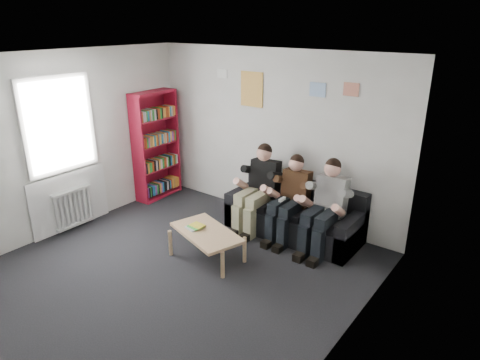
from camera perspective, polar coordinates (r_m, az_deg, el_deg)
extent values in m
plane|color=black|center=(5.63, -10.39, -13.00)|extent=(5.00, 5.00, 0.00)
plane|color=silver|center=(4.73, -12.56, 15.44)|extent=(5.00, 5.00, 0.00)
plane|color=silver|center=(6.85, 4.32, 5.87)|extent=(4.50, 0.00, 4.50)
plane|color=silver|center=(6.80, -24.25, 3.99)|extent=(0.00, 5.00, 5.00)
plane|color=silver|center=(3.78, 12.45, -7.35)|extent=(0.00, 5.00, 5.00)
cube|color=black|center=(6.58, 7.09, -5.65)|extent=(2.02, 0.83, 0.39)
cube|color=black|center=(6.68, 8.63, -1.64)|extent=(2.02, 0.18, 0.40)
cube|color=black|center=(7.00, 0.54, -3.05)|extent=(0.17, 0.83, 0.55)
cube|color=black|center=(6.19, 14.62, -7.12)|extent=(0.17, 0.83, 0.55)
cube|color=black|center=(6.42, 6.85, -3.97)|extent=(1.69, 0.57, 0.09)
cube|color=maroon|center=(7.83, -11.15, 4.53)|extent=(0.29, 0.87, 1.94)
cube|color=tan|center=(5.82, -4.49, -7.01)|extent=(1.04, 0.57, 0.04)
cylinder|color=tan|center=(6.06, -9.27, -8.27)|extent=(0.05, 0.05, 0.37)
cylinder|color=tan|center=(5.50, -2.33, -11.21)|extent=(0.05, 0.05, 0.37)
cylinder|color=tan|center=(6.35, -6.24, -6.69)|extent=(0.05, 0.05, 0.37)
cylinder|color=tan|center=(5.82, 0.61, -9.28)|extent=(0.05, 0.05, 0.37)
cube|color=silver|center=(5.90, -6.36, -6.37)|extent=(0.19, 0.14, 0.01)
cube|color=green|center=(5.90, -6.03, -6.20)|extent=(0.19, 0.14, 0.01)
cube|color=yellow|center=(5.90, -5.70, -6.02)|extent=(0.19, 0.14, 0.01)
cube|color=black|center=(6.66, 3.37, 0.23)|extent=(0.43, 0.31, 0.61)
sphere|color=#E3A08A|center=(6.50, 3.24, 3.58)|extent=(0.24, 0.24, 0.24)
sphere|color=black|center=(6.50, 3.32, 3.93)|extent=(0.23, 0.23, 0.23)
cube|color=#97936C|center=(6.50, 1.75, -2.34)|extent=(0.39, 0.49, 0.16)
cube|color=#97936C|center=(6.45, 0.50, -5.56)|extent=(0.36, 0.15, 0.48)
cube|color=black|center=(6.49, 0.16, -7.23)|extent=(0.36, 0.28, 0.11)
cube|color=#54341C|center=(6.39, 7.53, -1.04)|extent=(0.40, 0.29, 0.56)
sphere|color=#E3A08A|center=(6.23, 7.51, 2.16)|extent=(0.22, 0.22, 0.22)
sphere|color=black|center=(6.23, 7.60, 2.49)|extent=(0.21, 0.21, 0.21)
cube|color=black|center=(6.23, 6.08, -3.55)|extent=(0.36, 0.46, 0.15)
cube|color=black|center=(6.20, 4.92, -6.82)|extent=(0.34, 0.14, 0.48)
cube|color=black|center=(6.24, 4.57, -8.57)|extent=(0.34, 0.26, 0.10)
cube|color=silver|center=(6.09, 5.65, -2.58)|extent=(0.04, 0.14, 0.04)
cube|color=white|center=(6.16, 12.12, -2.03)|extent=(0.42, 0.31, 0.60)
sphere|color=#E3A08A|center=(5.98, 12.24, 1.48)|extent=(0.23, 0.23, 0.23)
sphere|color=black|center=(5.98, 12.33, 1.85)|extent=(0.22, 0.22, 0.22)
cube|color=black|center=(5.98, 10.66, -4.84)|extent=(0.38, 0.48, 0.16)
cube|color=black|center=(5.94, 9.43, -8.36)|extent=(0.36, 0.15, 0.48)
cube|color=black|center=(5.98, 9.04, -10.17)|extent=(0.36, 0.27, 0.11)
cylinder|color=white|center=(7.01, -23.21, -4.14)|extent=(0.06, 0.06, 0.60)
cylinder|color=white|center=(7.04, -22.66, -3.94)|extent=(0.06, 0.06, 0.60)
cylinder|color=white|center=(7.08, -22.11, -3.73)|extent=(0.06, 0.06, 0.60)
cylinder|color=white|center=(7.12, -21.57, -3.53)|extent=(0.06, 0.06, 0.60)
cylinder|color=white|center=(7.15, -21.04, -3.33)|extent=(0.06, 0.06, 0.60)
cylinder|color=white|center=(7.19, -20.51, -3.14)|extent=(0.06, 0.06, 0.60)
cylinder|color=white|center=(7.23, -19.98, -2.94)|extent=(0.06, 0.06, 0.60)
cylinder|color=white|center=(7.27, -19.47, -2.75)|extent=(0.06, 0.06, 0.60)
cube|color=white|center=(7.25, -21.02, -5.46)|extent=(0.10, 0.64, 0.04)
cube|color=white|center=(7.03, -21.60, -1.35)|extent=(0.10, 0.64, 0.04)
cube|color=white|center=(6.81, -23.08, 6.80)|extent=(0.02, 1.00, 1.30)
cube|color=white|center=(6.69, -23.87, 12.43)|extent=(0.05, 1.12, 0.06)
cube|color=white|center=(6.98, -22.27, 1.38)|extent=(0.05, 1.12, 0.06)
cube|color=white|center=(7.15, -21.71, -2.55)|extent=(0.03, 1.30, 0.90)
cube|color=#E9E652|center=(6.91, 1.58, 12.00)|extent=(0.42, 0.01, 0.55)
cube|color=#448AEA|center=(6.31, 10.31, 11.76)|extent=(0.25, 0.01, 0.20)
cube|color=#D44286|center=(6.10, 14.60, 11.61)|extent=(0.22, 0.01, 0.18)
cube|color=white|center=(7.25, -2.39, 13.99)|extent=(0.20, 0.01, 0.14)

